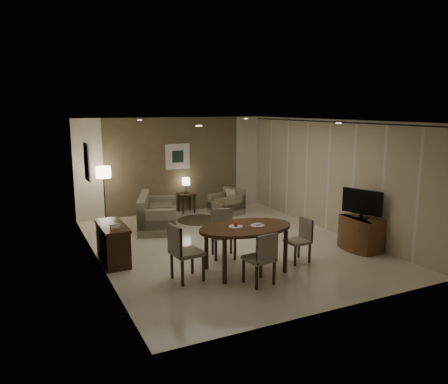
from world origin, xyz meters
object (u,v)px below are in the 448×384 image
console_desk (113,243)px  sofa (158,212)px  chair_far (224,234)px  chair_right (297,241)px  armchair (227,201)px  floor_lamp (104,195)px  side_table (187,203)px  chair_near (259,258)px  dining_table (246,249)px  tv_cabinet (361,234)px  chair_left (187,252)px

console_desk → sofa: size_ratio=0.67×
chair_far → chair_right: 1.46m
armchair → floor_lamp: 3.35m
chair_far → side_table: 3.99m
chair_near → chair_right: bearing=-160.7°
chair_right → side_table: (-0.49, 4.77, -0.15)m
chair_near → floor_lamp: (-1.60, 5.16, 0.28)m
sofa → chair_near: bearing=-153.4°
chair_right → floor_lamp: bearing=-150.2°
dining_table → side_table: dining_table is taller
tv_cabinet → side_table: tv_cabinet is taller
armchair → side_table: armchair is taller
chair_near → chair_far: 1.47m
tv_cabinet → side_table: size_ratio=1.62×
dining_table → chair_left: (-1.13, 0.04, 0.09)m
chair_near → floor_lamp: bearing=-80.2°
dining_table → sofa: 3.54m
chair_far → floor_lamp: 4.05m
console_desk → chair_left: (0.98, -1.46, 0.13)m
chair_right → armchair: chair_right is taller
sofa → floor_lamp: 1.54m
chair_right → floor_lamp: (-2.82, 4.55, 0.32)m
sofa → side_table: size_ratio=3.21×
console_desk → chair_left: size_ratio=1.18×
armchair → floor_lamp: bearing=-112.8°
chair_left → armchair: 4.90m
chair_far → chair_right: bearing=-20.8°
chair_left → side_table: size_ratio=1.83×
chair_near → console_desk: bearing=-54.3°
dining_table → console_desk: bearing=144.5°
tv_cabinet → sofa: sofa is taller
tv_cabinet → sofa: bearing=134.0°
console_desk → tv_cabinet: 5.11m
chair_left → floor_lamp: floor_lamp is taller
tv_cabinet → chair_left: 3.91m
armchair → floor_lamp: (-3.30, 0.41, 0.39)m
console_desk → chair_right: chair_right is taller
dining_table → chair_left: chair_left is taller
chair_right → armchair: size_ratio=1.07×
chair_far → sofa: 2.73m
armchair → chair_far: bearing=-42.5°
console_desk → dining_table: size_ratio=0.67×
tv_cabinet → chair_far: bearing=164.1°
chair_near → tv_cabinet: bearing=-174.6°
chair_far → side_table: chair_far is taller
tv_cabinet → console_desk: bearing=162.9°
chair_near → side_table: (0.73, 5.39, -0.19)m
tv_cabinet → dining_table: (-2.78, -0.01, 0.07)m
chair_right → tv_cabinet: bearing=89.3°
console_desk → chair_near: (2.02, -2.15, 0.09)m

